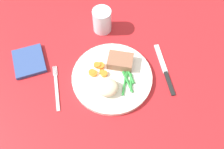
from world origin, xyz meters
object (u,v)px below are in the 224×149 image
object	(u,v)px
meat_portion	(120,61)
knife	(165,70)
dinner_plate	(112,77)
water_glass	(102,22)
napkin	(29,61)
fork	(57,88)

from	to	relation	value
meat_portion	knife	size ratio (longest dim) A/B	0.40
knife	meat_portion	bearing A→B (deg)	159.46
dinner_plate	water_glass	bearing A→B (deg)	88.88
napkin	water_glass	bearing A→B (deg)	20.20
meat_portion	dinner_plate	bearing A→B (deg)	-130.60
fork	water_glass	xyz separation A→B (cm)	(19.06, 22.10, 3.70)
napkin	fork	bearing A→B (deg)	-54.33
dinner_plate	napkin	bearing A→B (deg)	156.76
dinner_plate	fork	bearing A→B (deg)	-179.21
napkin	meat_portion	bearing A→B (deg)	-13.62
fork	knife	xyz separation A→B (cm)	(36.98, -0.03, -0.00)
napkin	dinner_plate	bearing A→B (deg)	-23.24
dinner_plate	napkin	world-z (taller)	dinner_plate
fork	knife	distance (cm)	36.98
dinner_plate	fork	size ratio (longest dim) A/B	1.61
water_glass	napkin	size ratio (longest dim) A/B	0.77
fork	knife	size ratio (longest dim) A/B	0.81
meat_portion	fork	distance (cm)	22.88
fork	dinner_plate	bearing A→B (deg)	-1.05
meat_portion	water_glass	world-z (taller)	water_glass
knife	water_glass	distance (cm)	28.72
napkin	knife	bearing A→B (deg)	-14.72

